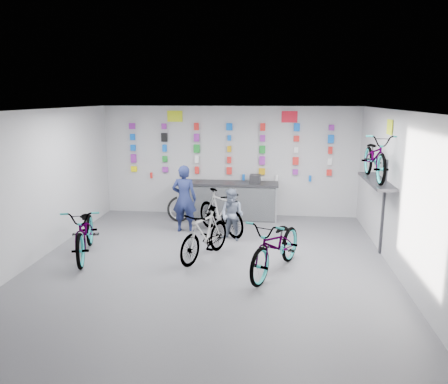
# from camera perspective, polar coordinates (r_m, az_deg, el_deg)

# --- Properties ---
(floor) EXTENTS (8.00, 8.00, 0.00)m
(floor) POSITION_cam_1_polar(r_m,az_deg,el_deg) (8.59, -1.96, -9.84)
(floor) COLOR #4D4E52
(floor) RESTS_ON ground
(ceiling) EXTENTS (8.00, 8.00, 0.00)m
(ceiling) POSITION_cam_1_polar(r_m,az_deg,el_deg) (7.96, -2.12, 10.60)
(ceiling) COLOR white
(ceiling) RESTS_ON wall_back
(wall_back) EXTENTS (7.00, 0.00, 7.00)m
(wall_back) POSITION_cam_1_polar(r_m,az_deg,el_deg) (12.05, 0.72, 4.03)
(wall_back) COLOR #B7B7B9
(wall_back) RESTS_ON floor
(wall_front) EXTENTS (7.00, 0.00, 7.00)m
(wall_front) POSITION_cam_1_polar(r_m,az_deg,el_deg) (4.40, -9.73, -11.16)
(wall_front) COLOR #B7B7B9
(wall_front) RESTS_ON floor
(wall_left) EXTENTS (0.00, 8.00, 8.00)m
(wall_left) POSITION_cam_1_polar(r_m,az_deg,el_deg) (9.31, -23.88, 0.49)
(wall_left) COLOR #B7B7B9
(wall_left) RESTS_ON floor
(wall_right) EXTENTS (0.00, 8.00, 8.00)m
(wall_right) POSITION_cam_1_polar(r_m,az_deg,el_deg) (8.39, 22.35, -0.58)
(wall_right) COLOR #B7B7B9
(wall_right) RESTS_ON floor
(counter) EXTENTS (2.70, 0.66, 1.00)m
(counter) POSITION_cam_1_polar(r_m,az_deg,el_deg) (11.79, 0.49, -1.17)
(counter) COLOR black
(counter) RESTS_ON floor
(merch_wall) EXTENTS (5.56, 0.08, 1.56)m
(merch_wall) POSITION_cam_1_polar(r_m,az_deg,el_deg) (11.94, 0.54, 5.45)
(merch_wall) COLOR #FDEE00
(merch_wall) RESTS_ON wall_back
(wall_bracket) EXTENTS (0.39, 1.90, 2.00)m
(wall_bracket) POSITION_cam_1_polar(r_m,az_deg,el_deg) (9.49, 19.40, 0.84)
(wall_bracket) COLOR #333338
(wall_bracket) RESTS_ON wall_right
(sign_left) EXTENTS (0.42, 0.02, 0.30)m
(sign_left) POSITION_cam_1_polar(r_m,az_deg,el_deg) (12.15, -6.43, 9.80)
(sign_left) COLOR #CBE01A
(sign_left) RESTS_ON wall_back
(sign_right) EXTENTS (0.42, 0.02, 0.30)m
(sign_right) POSITION_cam_1_polar(r_m,az_deg,el_deg) (11.87, 8.55, 9.68)
(sign_right) COLOR red
(sign_right) RESTS_ON wall_back
(sign_side) EXTENTS (0.02, 0.40, 0.30)m
(sign_side) POSITION_cam_1_polar(r_m,az_deg,el_deg) (9.38, 20.83, 7.93)
(sign_side) COLOR #CBE01A
(sign_side) RESTS_ON wall_right
(bike_left) EXTENTS (1.27, 2.19, 1.09)m
(bike_left) POSITION_cam_1_polar(r_m,az_deg,el_deg) (9.44, -17.65, -4.86)
(bike_left) COLOR gray
(bike_left) RESTS_ON floor
(bike_center) EXTENTS (1.15, 1.76, 1.03)m
(bike_center) POSITION_cam_1_polar(r_m,az_deg,el_deg) (8.89, -2.52, -5.54)
(bike_center) COLOR gray
(bike_center) RESTS_ON floor
(bike_right) EXTENTS (1.50, 2.19, 1.09)m
(bike_right) POSITION_cam_1_polar(r_m,az_deg,el_deg) (8.22, 6.89, -6.90)
(bike_right) COLOR gray
(bike_right) RESTS_ON floor
(bike_service) EXTENTS (1.58, 1.65, 1.07)m
(bike_service) POSITION_cam_1_polar(r_m,az_deg,el_deg) (10.50, -0.45, -2.60)
(bike_service) COLOR gray
(bike_service) RESTS_ON floor
(bike_wall) EXTENTS (0.63, 1.80, 0.95)m
(bike_wall) POSITION_cam_1_polar(r_m,az_deg,el_deg) (9.38, 19.19, 4.38)
(bike_wall) COLOR gray
(bike_wall) RESTS_ON wall_bracket
(clerk) EXTENTS (0.61, 0.42, 1.65)m
(clerk) POSITION_cam_1_polar(r_m,az_deg,el_deg) (10.62, -5.21, -0.87)
(clerk) COLOR #181F49
(clerk) RESTS_ON floor
(customer) EXTENTS (0.72, 0.66, 1.20)m
(customer) POSITION_cam_1_polar(r_m,az_deg,el_deg) (9.98, 1.08, -3.01)
(customer) COLOR slate
(customer) RESTS_ON floor
(spare_wheel) EXTENTS (0.71, 0.35, 0.67)m
(spare_wheel) POSITION_cam_1_polar(r_m,az_deg,el_deg) (11.67, -5.82, -2.20)
(spare_wheel) COLOR black
(spare_wheel) RESTS_ON floor
(register) EXTENTS (0.30, 0.31, 0.22)m
(register) POSITION_cam_1_polar(r_m,az_deg,el_deg) (11.62, 4.09, 1.74)
(register) COLOR black
(register) RESTS_ON counter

